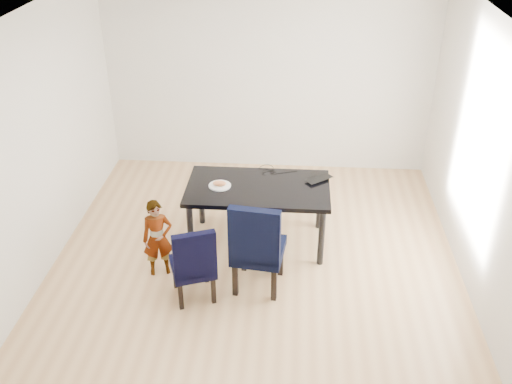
# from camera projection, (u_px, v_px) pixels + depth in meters

# --- Properties ---
(floor) EXTENTS (4.50, 5.00, 0.01)m
(floor) POSITION_uv_depth(u_px,v_px,m) (255.00, 268.00, 6.31)
(floor) COLOR tan
(floor) RESTS_ON ground
(ceiling) EXTENTS (4.50, 5.00, 0.01)m
(ceiling) POSITION_uv_depth(u_px,v_px,m) (254.00, 19.00, 4.96)
(ceiling) COLOR white
(ceiling) RESTS_ON wall_back
(wall_back) EXTENTS (4.50, 0.01, 2.70)m
(wall_back) POSITION_uv_depth(u_px,v_px,m) (268.00, 77.00, 7.80)
(wall_back) COLOR silver
(wall_back) RESTS_ON ground
(wall_front) EXTENTS (4.50, 0.01, 2.70)m
(wall_front) POSITION_uv_depth(u_px,v_px,m) (223.00, 342.00, 3.47)
(wall_front) COLOR silver
(wall_front) RESTS_ON ground
(wall_left) EXTENTS (0.01, 5.00, 2.70)m
(wall_left) POSITION_uv_depth(u_px,v_px,m) (33.00, 151.00, 5.78)
(wall_left) COLOR white
(wall_left) RESTS_ON ground
(wall_right) EXTENTS (0.01, 5.00, 2.70)m
(wall_right) POSITION_uv_depth(u_px,v_px,m) (487.00, 166.00, 5.49)
(wall_right) COLOR white
(wall_right) RESTS_ON ground
(dining_table) EXTENTS (1.60, 0.90, 0.75)m
(dining_table) POSITION_uv_depth(u_px,v_px,m) (258.00, 215.00, 6.55)
(dining_table) COLOR black
(dining_table) RESTS_ON floor
(chair_left) EXTENTS (0.54, 0.56, 0.87)m
(chair_left) POSITION_uv_depth(u_px,v_px,m) (192.00, 260.00, 5.70)
(chair_left) COLOR black
(chair_left) RESTS_ON floor
(chair_right) EXTENTS (0.57, 0.59, 1.06)m
(chair_right) POSITION_uv_depth(u_px,v_px,m) (259.00, 243.00, 5.80)
(chair_right) COLOR black
(chair_right) RESTS_ON floor
(child) EXTENTS (0.37, 0.30, 0.89)m
(child) POSITION_uv_depth(u_px,v_px,m) (158.00, 238.00, 6.02)
(child) COLOR orange
(child) RESTS_ON floor
(plate) EXTENTS (0.32, 0.32, 0.01)m
(plate) POSITION_uv_depth(u_px,v_px,m) (220.00, 186.00, 6.37)
(plate) COLOR silver
(plate) RESTS_ON dining_table
(sandwich) EXTENTS (0.16, 0.10, 0.06)m
(sandwich) POSITION_uv_depth(u_px,v_px,m) (220.00, 183.00, 6.34)
(sandwich) COLOR #BA6F42
(sandwich) RESTS_ON plate
(laptop) EXTENTS (0.39, 0.37, 0.03)m
(laptop) POSITION_uv_depth(u_px,v_px,m) (316.00, 178.00, 6.52)
(laptop) COLOR black
(laptop) RESTS_ON dining_table
(cable_tangle) EXTENTS (0.21, 0.21, 0.01)m
(cable_tangle) POSITION_uv_depth(u_px,v_px,m) (269.00, 173.00, 6.64)
(cable_tangle) COLOR black
(cable_tangle) RESTS_ON dining_table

